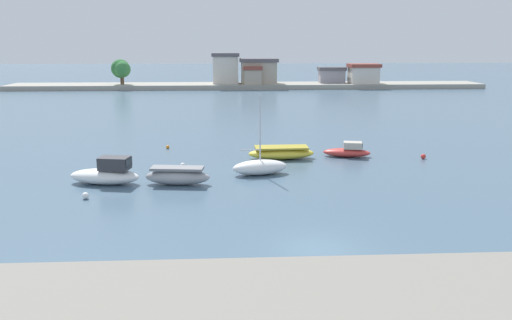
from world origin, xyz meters
name	(u,v)px	position (x,y,z in m)	size (l,w,h in m)	color
ground_plane	(318,250)	(0.00, 0.00, 0.00)	(400.00, 400.00, 0.00)	#476075
moored_boat_0	(106,174)	(-12.29, 11.89, 0.68)	(5.04, 2.71, 1.87)	white
moored_boat_1	(178,176)	(-7.50, 11.44, 0.58)	(4.48, 1.88, 1.20)	#9E9EA3
moored_boat_2	(260,167)	(-1.83, 13.77, 0.56)	(4.24, 2.38, 5.72)	white
moored_boat_3	(281,153)	(0.23, 18.74, 0.49)	(5.42, 2.06, 1.02)	yellow
moored_boat_4	(348,151)	(5.83, 19.19, 0.47)	(4.10, 2.21, 1.25)	#C63833
mooring_buoy_0	(262,148)	(-1.08, 22.24, 0.18)	(0.36, 0.36, 0.36)	white
mooring_buoy_1	(85,196)	(-12.82, 8.51, 0.21)	(0.41, 0.41, 0.41)	white
mooring_buoy_2	(183,165)	(-7.55, 16.06, 0.20)	(0.40, 0.40, 0.40)	white
mooring_buoy_3	(423,156)	(11.80, 18.04, 0.21)	(0.41, 0.41, 0.41)	red
mooring_buoy_4	(168,147)	(-9.50, 23.31, 0.16)	(0.31, 0.31, 0.31)	orange
distant_shoreline	(251,79)	(0.63, 83.04, 1.82)	(95.17, 8.67, 7.02)	#9E998C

